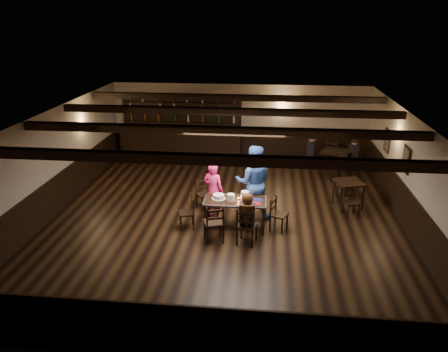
# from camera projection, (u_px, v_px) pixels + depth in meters

# --- Properties ---
(ground) EXTENTS (10.00, 10.00, 0.00)m
(ground) POSITION_uv_depth(u_px,v_px,m) (225.00, 218.00, 11.33)
(ground) COLOR black
(ground) RESTS_ON ground
(room_shell) EXTENTS (9.02, 10.02, 2.71)m
(room_shell) POSITION_uv_depth(u_px,v_px,m) (225.00, 154.00, 10.76)
(room_shell) COLOR beige
(room_shell) RESTS_ON ground
(dining_table) EXTENTS (1.52, 0.76, 0.75)m
(dining_table) POSITION_uv_depth(u_px,v_px,m) (235.00, 203.00, 10.59)
(dining_table) COLOR black
(dining_table) RESTS_ON ground
(chair_near_left) EXTENTS (0.54, 0.53, 0.93)m
(chair_near_left) POSITION_uv_depth(u_px,v_px,m) (214.00, 221.00, 9.96)
(chair_near_left) COLOR black
(chair_near_left) RESTS_ON ground
(chair_near_right) EXTENTS (0.50, 0.49, 0.91)m
(chair_near_right) POSITION_uv_depth(u_px,v_px,m) (246.00, 224.00, 9.85)
(chair_near_right) COLOR black
(chair_near_right) RESTS_ON ground
(chair_end_left) EXTENTS (0.44, 0.46, 0.81)m
(chair_end_left) POSITION_uv_depth(u_px,v_px,m) (189.00, 210.00, 10.68)
(chair_end_left) COLOR black
(chair_end_left) RESTS_ON ground
(chair_end_right) EXTENTS (0.49, 0.50, 0.83)m
(chair_end_right) POSITION_uv_depth(u_px,v_px,m) (276.00, 211.00, 10.58)
(chair_end_right) COLOR black
(chair_end_right) RESTS_ON ground
(chair_far_pushed) EXTENTS (0.53, 0.53, 0.83)m
(chair_far_pushed) POSITION_uv_depth(u_px,v_px,m) (203.00, 191.00, 11.81)
(chair_far_pushed) COLOR black
(chair_far_pushed) RESTS_ON ground
(woman_pink) EXTENTS (0.63, 0.50, 1.51)m
(woman_pink) POSITION_uv_depth(u_px,v_px,m) (213.00, 191.00, 11.12)
(woman_pink) COLOR #FF377F
(woman_pink) RESTS_ON ground
(man_blue) EXTENTS (0.97, 0.77, 1.94)m
(man_blue) POSITION_uv_depth(u_px,v_px,m) (253.00, 182.00, 11.07)
(man_blue) COLOR navy
(man_blue) RESTS_ON ground
(seated_person) EXTENTS (0.34, 0.51, 0.83)m
(seated_person) POSITION_uv_depth(u_px,v_px,m) (247.00, 211.00, 9.79)
(seated_person) COLOR black
(seated_person) RESTS_ON ground
(cake) EXTENTS (0.34, 0.34, 0.11)m
(cake) POSITION_uv_depth(u_px,v_px,m) (219.00, 197.00, 10.64)
(cake) COLOR white
(cake) RESTS_ON dining_table
(plate_stack_a) EXTENTS (0.18, 0.18, 0.17)m
(plate_stack_a) POSITION_uv_depth(u_px,v_px,m) (231.00, 197.00, 10.50)
(plate_stack_a) COLOR white
(plate_stack_a) RESTS_ON dining_table
(plate_stack_b) EXTENTS (0.19, 0.19, 0.23)m
(plate_stack_b) POSITION_uv_depth(u_px,v_px,m) (245.00, 196.00, 10.52)
(plate_stack_b) COLOR white
(plate_stack_b) RESTS_ON dining_table
(tea_light) EXTENTS (0.05, 0.05, 0.06)m
(tea_light) POSITION_uv_depth(u_px,v_px,m) (238.00, 198.00, 10.60)
(tea_light) COLOR #A5A8AD
(tea_light) RESTS_ON dining_table
(salt_shaker) EXTENTS (0.03, 0.03, 0.08)m
(salt_shaker) POSITION_uv_depth(u_px,v_px,m) (251.00, 201.00, 10.40)
(salt_shaker) COLOR silver
(salt_shaker) RESTS_ON dining_table
(pepper_shaker) EXTENTS (0.04, 0.04, 0.09)m
(pepper_shaker) POSITION_uv_depth(u_px,v_px,m) (250.00, 200.00, 10.44)
(pepper_shaker) COLOR #A5A8AD
(pepper_shaker) RESTS_ON dining_table
(drink_glass) EXTENTS (0.08, 0.08, 0.12)m
(drink_glass) POSITION_uv_depth(u_px,v_px,m) (247.00, 197.00, 10.59)
(drink_glass) COLOR silver
(drink_glass) RESTS_ON dining_table
(menu_red) EXTENTS (0.30, 0.21, 0.00)m
(menu_red) POSITION_uv_depth(u_px,v_px,m) (254.00, 203.00, 10.40)
(menu_red) COLOR maroon
(menu_red) RESTS_ON dining_table
(menu_blue) EXTENTS (0.32, 0.25, 0.00)m
(menu_blue) POSITION_uv_depth(u_px,v_px,m) (256.00, 200.00, 10.58)
(menu_blue) COLOR #111856
(menu_blue) RESTS_ON dining_table
(bar_counter) EXTENTS (4.46, 0.70, 2.20)m
(bar_counter) POSITION_uv_depth(u_px,v_px,m) (182.00, 140.00, 15.67)
(bar_counter) COLOR black
(bar_counter) RESTS_ON ground
(back_table_a) EXTENTS (0.87, 0.87, 0.75)m
(back_table_a) POSITION_uv_depth(u_px,v_px,m) (349.00, 185.00, 11.77)
(back_table_a) COLOR black
(back_table_a) RESTS_ON ground
(back_table_b) EXTENTS (1.14, 1.14, 0.75)m
(back_table_b) POSITION_uv_depth(u_px,v_px,m) (336.00, 154.00, 14.36)
(back_table_b) COLOR black
(back_table_b) RESTS_ON ground
(bg_patron_left) EXTENTS (0.34, 0.44, 0.80)m
(bg_patron_left) POSITION_uv_depth(u_px,v_px,m) (312.00, 146.00, 14.41)
(bg_patron_left) COLOR black
(bg_patron_left) RESTS_ON ground
(bg_patron_right) EXTENTS (0.26, 0.38, 0.73)m
(bg_patron_right) POSITION_uv_depth(u_px,v_px,m) (354.00, 149.00, 14.22)
(bg_patron_right) COLOR black
(bg_patron_right) RESTS_ON ground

